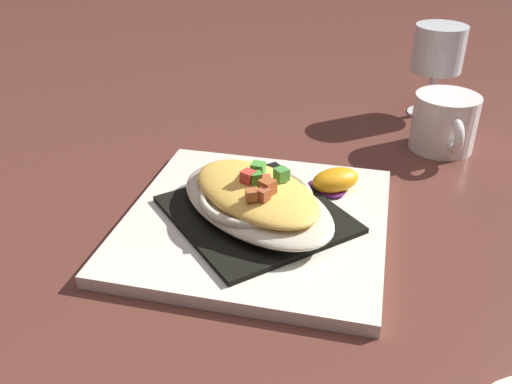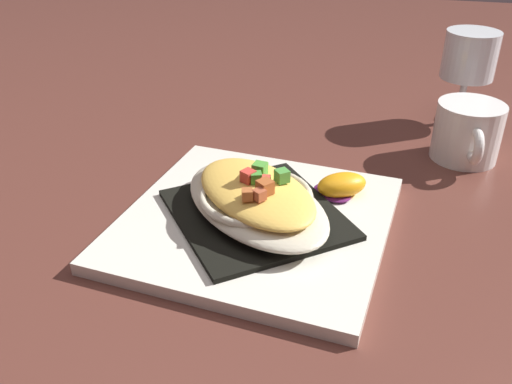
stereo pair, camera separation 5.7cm
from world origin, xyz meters
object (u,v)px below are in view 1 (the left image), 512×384
(coffee_mug, at_px, (444,125))
(stemmed_glass, at_px, (438,54))
(square_plate, at_px, (256,222))
(gratin_dish, at_px, (256,198))
(orange_garnish, at_px, (334,181))

(coffee_mug, distance_m, stemmed_glass, 0.14)
(square_plate, bearing_deg, gratin_dish, 50.62)
(gratin_dish, height_order, coffee_mug, coffee_mug)
(gratin_dish, xyz_separation_m, coffee_mug, (-0.23, 0.23, -0.00))
(gratin_dish, bearing_deg, coffee_mug, 135.22)
(gratin_dish, bearing_deg, orange_garnish, 129.72)
(gratin_dish, relative_size, stemmed_glass, 1.64)
(gratin_dish, xyz_separation_m, orange_garnish, (-0.07, 0.08, -0.01))
(stemmed_glass, bearing_deg, square_plate, -32.57)
(stemmed_glass, bearing_deg, coffee_mug, -0.22)
(gratin_dish, bearing_deg, square_plate, -129.38)
(orange_garnish, bearing_deg, coffee_mug, 137.88)
(orange_garnish, distance_m, coffee_mug, 0.22)
(orange_garnish, distance_m, stemmed_glass, 0.33)
(gratin_dish, distance_m, stemmed_glass, 0.43)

